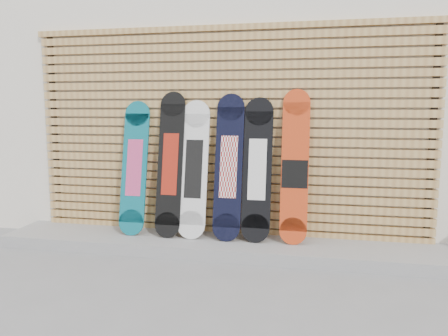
{
  "coord_description": "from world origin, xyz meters",
  "views": [
    {
      "loc": [
        0.74,
        -3.54,
        1.45
      ],
      "look_at": [
        -0.14,
        0.75,
        0.85
      ],
      "focal_mm": 35.0,
      "sensor_mm": 36.0,
      "label": 1
    }
  ],
  "objects_px": {
    "snowboard_2": "(194,169)",
    "snowboard_3": "(229,167)",
    "snowboard_4": "(257,169)",
    "snowboard_0": "(135,168)",
    "snowboard_5": "(295,167)",
    "snowboard_1": "(170,164)"
  },
  "relations": [
    {
      "from": "snowboard_1",
      "to": "snowboard_2",
      "type": "bearing_deg",
      "value": 1.07
    },
    {
      "from": "snowboard_5",
      "to": "snowboard_1",
      "type": "bearing_deg",
      "value": -179.33
    },
    {
      "from": "snowboard_3",
      "to": "snowboard_4",
      "type": "height_order",
      "value": "snowboard_3"
    },
    {
      "from": "snowboard_3",
      "to": "snowboard_2",
      "type": "bearing_deg",
      "value": 179.61
    },
    {
      "from": "snowboard_0",
      "to": "snowboard_3",
      "type": "height_order",
      "value": "snowboard_3"
    },
    {
      "from": "snowboard_2",
      "to": "snowboard_4",
      "type": "relative_size",
      "value": 0.98
    },
    {
      "from": "snowboard_0",
      "to": "snowboard_4",
      "type": "xyz_separation_m",
      "value": [
        1.32,
        0.01,
        0.02
      ]
    },
    {
      "from": "snowboard_4",
      "to": "snowboard_5",
      "type": "height_order",
      "value": "snowboard_5"
    },
    {
      "from": "snowboard_2",
      "to": "snowboard_5",
      "type": "height_order",
      "value": "snowboard_5"
    },
    {
      "from": "snowboard_0",
      "to": "snowboard_2",
      "type": "xyz_separation_m",
      "value": [
        0.65,
        0.0,
        0.0
      ]
    },
    {
      "from": "snowboard_1",
      "to": "snowboard_3",
      "type": "height_order",
      "value": "snowboard_1"
    },
    {
      "from": "snowboard_4",
      "to": "snowboard_1",
      "type": "bearing_deg",
      "value": -179.34
    },
    {
      "from": "snowboard_1",
      "to": "snowboard_5",
      "type": "height_order",
      "value": "snowboard_5"
    },
    {
      "from": "snowboard_3",
      "to": "snowboard_0",
      "type": "bearing_deg",
      "value": 179.88
    },
    {
      "from": "snowboard_0",
      "to": "snowboard_1",
      "type": "relative_size",
      "value": 0.94
    },
    {
      "from": "snowboard_4",
      "to": "snowboard_5",
      "type": "relative_size",
      "value": 0.95
    },
    {
      "from": "snowboard_2",
      "to": "snowboard_4",
      "type": "height_order",
      "value": "snowboard_4"
    },
    {
      "from": "snowboard_2",
      "to": "snowboard_5",
      "type": "xyz_separation_m",
      "value": [
        1.03,
        0.01,
        0.04
      ]
    },
    {
      "from": "snowboard_1",
      "to": "snowboard_3",
      "type": "relative_size",
      "value": 1.02
    },
    {
      "from": "snowboard_3",
      "to": "snowboard_5",
      "type": "bearing_deg",
      "value": 1.11
    },
    {
      "from": "snowboard_3",
      "to": "snowboard_1",
      "type": "bearing_deg",
      "value": -179.8
    },
    {
      "from": "snowboard_2",
      "to": "snowboard_3",
      "type": "distance_m",
      "value": 0.37
    }
  ]
}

